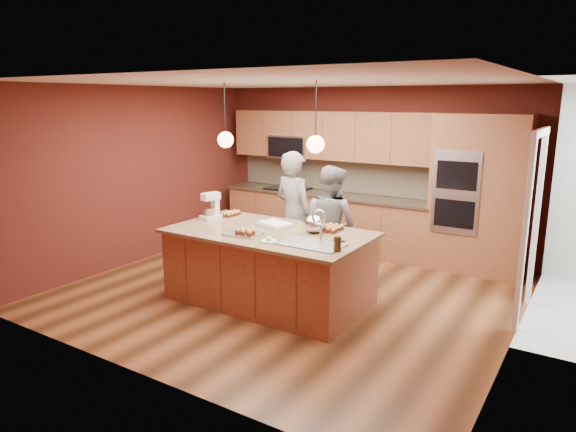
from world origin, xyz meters
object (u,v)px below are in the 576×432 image
Objects in this scene: island at (270,266)px; mixing_bowl at (314,224)px; stand_mixer at (211,208)px; person_right at (330,226)px; person_left at (294,215)px.

mixing_bowl is at bearing 26.13° from island.
person_right is at bearing 43.03° from stand_mixer.
person_left reaches higher than mixing_bowl.
mixing_bowl is (0.15, -0.71, 0.20)m from person_right.
island is at bearing -153.87° from mixing_bowl.
person_left is 6.74× the size of mixing_bowl.
stand_mixer is (-1.37, -0.84, 0.25)m from person_right.
stand_mixer is 1.53m from mixing_bowl.
person_left is at bearing 135.83° from mixing_bowl.
person_left is 1.02m from mixing_bowl.
mixing_bowl is (0.73, -0.71, 0.12)m from person_left.
person_left is at bearing 58.11° from stand_mixer.
person_right is (0.34, 0.95, 0.36)m from island.
stand_mixer is at bearing -175.11° from mixing_bowl.
stand_mixer is at bearing 60.15° from person_left.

